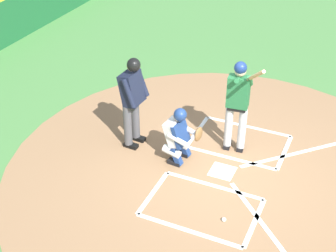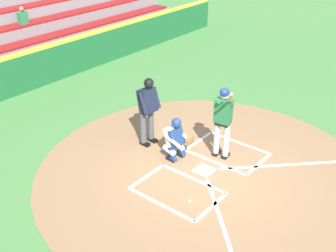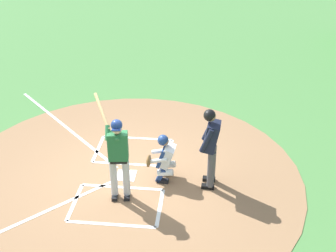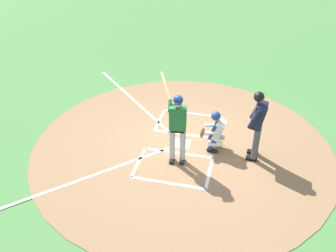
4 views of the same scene
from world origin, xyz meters
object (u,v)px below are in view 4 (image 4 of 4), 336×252
object	(u,v)px
plate_umpire	(258,121)
baseball	(176,118)
catcher	(215,130)
batter	(177,124)

from	to	relation	value
plate_umpire	baseball	bearing A→B (deg)	59.84
plate_umpire	catcher	bearing A→B (deg)	83.19
batter	baseball	distance (m)	2.28
catcher	batter	bearing A→B (deg)	130.96
batter	catcher	distance (m)	1.23
plate_umpire	baseball	size ratio (longest dim) A/B	25.20
catcher	plate_umpire	world-z (taller)	plate_umpire
batter	baseball	bearing A→B (deg)	13.21
catcher	plate_umpire	size ratio (longest dim) A/B	0.61
batter	plate_umpire	distance (m)	1.96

